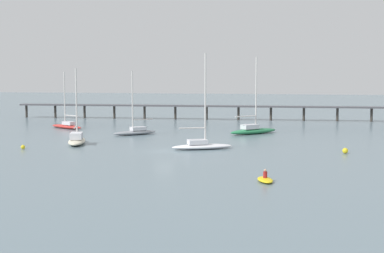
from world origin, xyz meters
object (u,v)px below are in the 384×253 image
sailboat_green (253,129)px  dinghy_yellow (265,179)px  sailboat_white (202,144)px  sailboat_red (67,125)px  sailboat_gray (135,131)px  pier (320,101)px  mooring_buoy_near (345,151)px  mooring_buoy_outer (23,147)px  sailboat_cream (77,139)px

sailboat_green → dinghy_yellow: size_ratio=4.02×
sailboat_white → sailboat_red: bearing=142.6°
sailboat_gray → pier: bearing=48.0°
sailboat_green → dinghy_yellow: (4.75, -38.80, -0.53)m
sailboat_white → sailboat_red: size_ratio=1.23×
sailboat_green → mooring_buoy_near: sailboat_green is taller
pier → dinghy_yellow: (-6.19, -65.83, -3.80)m
sailboat_red → dinghy_yellow: size_ratio=3.26×
sailboat_green → mooring_buoy_outer: (-26.75, -23.67, -0.47)m
sailboat_cream → mooring_buoy_outer: sailboat_cream is taller
dinghy_yellow → mooring_buoy_near: (8.07, 19.29, 0.13)m
sailboat_white → sailboat_gray: sailboat_white is taller
sailboat_white → mooring_buoy_near: (17.49, -0.36, -0.33)m
sailboat_red → sailboat_cream: size_ratio=0.96×
pier → mooring_buoy_near: pier is taller
sailboat_gray → sailboat_cream: sailboat_cream is taller
pier → sailboat_red: (-43.52, -24.82, -3.39)m
sailboat_cream → mooring_buoy_near: 34.99m
pier → mooring_buoy_near: size_ratio=130.02×
sailboat_white → mooring_buoy_near: bearing=-1.2°
pier → sailboat_cream: 55.68m
sailboat_white → sailboat_cream: size_ratio=1.18×
mooring_buoy_near → mooring_buoy_outer: size_ratio=1.27×
mooring_buoy_near → pier: bearing=92.3°
sailboat_white → sailboat_gray: 19.42m
sailboat_green → dinghy_yellow: bearing=-83.0°
pier → sailboat_red: size_ratio=8.96×
sailboat_red → sailboat_white: bearing=-37.4°
sailboat_white → sailboat_gray: (-13.21, 14.23, -0.05)m
sailboat_gray → mooring_buoy_near: (30.70, -14.59, -0.28)m
mooring_buoy_near → sailboat_cream: bearing=176.9°
pier → mooring_buoy_near: 46.73m
dinghy_yellow → mooring_buoy_near: size_ratio=4.46×
sailboat_green → sailboat_red: bearing=176.1°
pier → sailboat_cream: sailboat_cream is taller
pier → mooring_buoy_outer: (-37.69, -50.71, -3.74)m
sailboat_red → dinghy_yellow: bearing=-47.7°
sailboat_cream → pier: bearing=53.5°
sailboat_cream → sailboat_gray: bearing=71.6°
pier → sailboat_red: sailboat_red is taller
sailboat_white → mooring_buoy_near: size_ratio=17.78×
sailboat_gray → mooring_buoy_outer: (-8.88, -18.75, -0.35)m
mooring_buoy_near → mooring_buoy_outer: bearing=-174.0°
pier → sailboat_gray: 43.16m
sailboat_gray → sailboat_green: sailboat_green is taller
sailboat_green → dinghy_yellow: sailboat_green is taller
sailboat_red → mooring_buoy_near: size_ratio=14.50×
mooring_buoy_near → mooring_buoy_outer: mooring_buoy_near is taller
pier → mooring_buoy_outer: pier is taller
sailboat_green → mooring_buoy_near: size_ratio=17.89×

